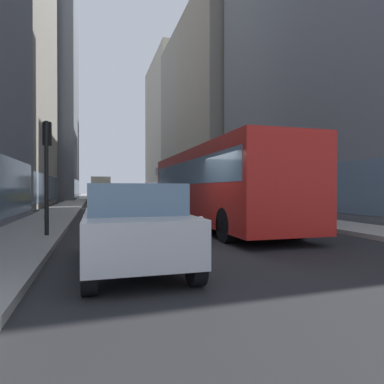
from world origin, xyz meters
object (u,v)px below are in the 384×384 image
object	(u,v)px
car_yellow_taxi	(101,195)
pedestrian_in_coat	(308,201)
transit_bus	(214,183)
box_truck	(100,188)
traffic_light_near	(47,159)
car_grey_wagon	(123,197)
car_black_suv	(128,194)
pedestrian_with_handbag	(327,202)
dalmatian_dog	(204,224)
car_silver_sedan	(133,225)

from	to	relation	value
car_yellow_taxi	pedestrian_in_coat	world-z (taller)	pedestrian_in_coat
transit_bus	car_yellow_taxi	bearing A→B (deg)	98.74
transit_bus	box_truck	world-z (taller)	same
car_yellow_taxi	traffic_light_near	size ratio (longest dim) A/B	1.33
traffic_light_near	car_grey_wagon	bearing A→B (deg)	78.41
traffic_light_near	car_yellow_taxi	bearing A→B (deg)	85.73
transit_bus	car_black_suv	xyz separation A→B (m)	(0.00, 36.78, -0.95)
pedestrian_with_handbag	car_black_suv	bearing A→B (deg)	96.19
car_yellow_taxi	pedestrian_with_handbag	xyz separation A→B (m)	(8.17, -27.74, 0.19)
transit_bus	pedestrian_in_coat	bearing A→B (deg)	-11.21
box_truck	pedestrian_in_coat	bearing A→B (deg)	-76.56
pedestrian_in_coat	traffic_light_near	xyz separation A→B (m)	(-10.07, -1.33, 1.43)
car_grey_wagon	traffic_light_near	world-z (taller)	traffic_light_near
car_grey_wagon	pedestrian_in_coat	size ratio (longest dim) A/B	2.70
car_yellow_taxi	box_truck	xyz separation A→B (m)	(-0.00, 6.55, 0.84)
car_black_suv	traffic_light_near	size ratio (longest dim) A/B	1.33
transit_bus	pedestrian_with_handbag	world-z (taller)	transit_bus
car_grey_wagon	car_yellow_taxi	bearing A→B (deg)	99.00
car_yellow_taxi	pedestrian_with_handbag	size ratio (longest dim) A/B	2.67
box_truck	pedestrian_with_handbag	bearing A→B (deg)	-76.59
pedestrian_with_handbag	pedestrian_in_coat	bearing A→B (deg)	101.99
car_yellow_taxi	dalmatian_dog	world-z (taller)	car_yellow_taxi
car_black_suv	dalmatian_dog	bearing A→B (deg)	-92.40
car_grey_wagon	car_silver_sedan	xyz separation A→B (m)	(-1.60, -22.33, -0.00)
transit_bus	pedestrian_with_handbag	bearing A→B (deg)	-22.43
car_yellow_taxi	car_black_suv	size ratio (longest dim) A/B	0.99
car_yellow_taxi	traffic_light_near	distance (m)	28.26
transit_bus	traffic_light_near	size ratio (longest dim) A/B	3.39
transit_bus	pedestrian_in_coat	size ratio (longest dim) A/B	6.82
car_yellow_taxi	dalmatian_dog	xyz separation A→B (m)	(2.30, -29.86, -0.31)
transit_bus	box_truck	distance (m)	32.81
car_yellow_taxi	box_truck	world-z (taller)	box_truck
box_truck	pedestrian_in_coat	size ratio (longest dim) A/B	4.44
transit_bus	traffic_light_near	bearing A→B (deg)	-160.83
car_silver_sedan	dalmatian_dog	bearing A→B (deg)	48.16
car_yellow_taxi	pedestrian_with_handbag	distance (m)	28.92
car_black_suv	dalmatian_dog	distance (m)	40.66
car_grey_wagon	box_truck	world-z (taller)	box_truck
car_silver_sedan	pedestrian_with_handbag	world-z (taller)	pedestrian_with_handbag
car_yellow_taxi	car_black_suv	world-z (taller)	same
car_yellow_taxi	traffic_light_near	bearing A→B (deg)	-94.27
car_silver_sedan	dalmatian_dog	world-z (taller)	car_silver_sedan
dalmatian_dog	pedestrian_with_handbag	distance (m)	6.27
transit_bus	car_grey_wagon	world-z (taller)	transit_bus
pedestrian_with_handbag	traffic_light_near	xyz separation A→B (m)	(-10.27, -0.40, 1.42)
car_grey_wagon	car_yellow_taxi	size ratio (longest dim) A/B	1.01
car_black_suv	car_silver_sedan	world-z (taller)	same
dalmatian_dog	pedestrian_in_coat	size ratio (longest dim) A/B	0.57
box_truck	traffic_light_near	xyz separation A→B (m)	(-2.10, -34.69, 0.77)
car_grey_wagon	box_truck	size ratio (longest dim) A/B	0.61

